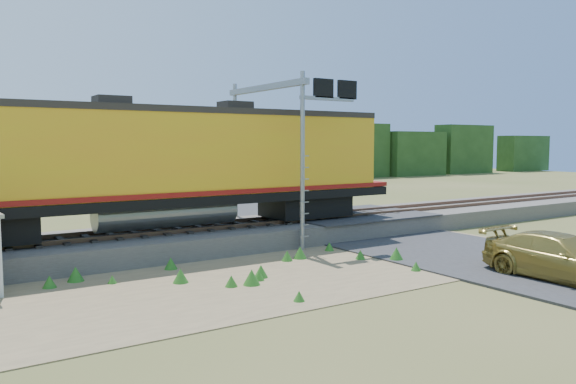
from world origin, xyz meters
TOP-DOWN VIEW (x-y plane):
  - ground at (0.00, 0.00)m, footprint 140.00×140.00m
  - ballast at (0.00, 6.00)m, footprint 70.00×5.00m
  - rails at (0.00, 6.00)m, footprint 70.00×1.54m
  - dirt_shoulder at (-2.00, 0.50)m, footprint 26.00×8.00m
  - road at (7.00, 0.74)m, footprint 7.00×66.00m
  - tree_line_north at (0.00, 38.00)m, footprint 130.00×3.00m
  - weed_clumps at (-3.50, 0.10)m, footprint 15.00×6.20m
  - locomotive at (-2.65, 6.00)m, footprint 20.35×3.10m
  - signal_gantry at (2.52, 5.34)m, footprint 2.79×6.20m
  - car at (6.16, -5.20)m, footprint 2.08×5.01m

SIDE VIEW (x-z plane):
  - ground at x=0.00m, z-range 0.00..0.00m
  - weed_clumps at x=-3.50m, z-range -0.28..0.28m
  - dirt_shoulder at x=-2.00m, z-range 0.00..0.03m
  - road at x=7.00m, z-range -0.34..0.52m
  - ballast at x=0.00m, z-range 0.00..0.80m
  - car at x=6.16m, z-range 0.00..1.45m
  - rails at x=0.00m, z-range 0.80..0.96m
  - tree_line_north at x=0.00m, z-range -0.18..6.32m
  - locomotive at x=-2.65m, z-range 0.93..6.17m
  - signal_gantry at x=2.52m, z-range 1.76..8.80m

